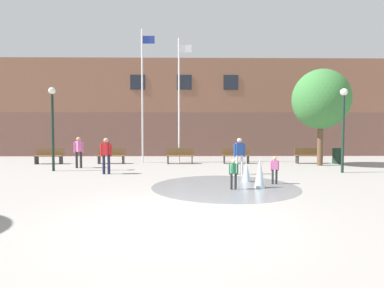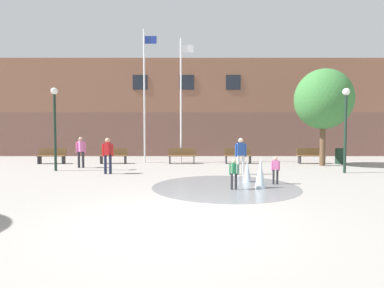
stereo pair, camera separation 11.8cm
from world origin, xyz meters
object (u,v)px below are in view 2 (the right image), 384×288
at_px(lamp_post_right_lane, 344,118).
at_px(street_tree_near_building, 322,99).
at_px(park_bench_far_right, 310,155).
at_px(flagpole_right, 180,97).
at_px(flagpole_left, 143,92).
at_px(trash_can, 339,156).
at_px(park_bench_far_left, 50,155).
at_px(teen_by_trashcan, 239,153).
at_px(park_bench_under_right_flagpole, 181,155).
at_px(child_running, 233,172).
at_px(adult_in_red, 79,150).
at_px(lamp_post_left_lane, 53,117).
at_px(child_with_pink_shirt, 274,168).
at_px(adult_near_bench, 106,153).
at_px(park_bench_left_of_flagpoles, 112,155).
at_px(park_bench_near_trashcan, 237,155).

xyz_separation_m(lamp_post_right_lane, street_tree_near_building, (0.24, 2.88, 1.12)).
relative_size(park_bench_far_right, flagpole_right, 0.22).
height_order(flagpole_left, trash_can, flagpole_left).
height_order(park_bench_far_left, street_tree_near_building, street_tree_near_building).
bearing_deg(teen_by_trashcan, street_tree_near_building, -154.94).
bearing_deg(park_bench_under_right_flagpole, child_running, -76.09).
bearing_deg(park_bench_far_right, adult_in_red, -170.77).
bearing_deg(street_tree_near_building, park_bench_under_right_flagpole, 172.12).
distance_m(park_bench_under_right_flagpole, teen_by_trashcan, 5.23).
bearing_deg(park_bench_far_left, child_running, -39.26).
bearing_deg(street_tree_near_building, child_running, -130.64).
relative_size(lamp_post_right_lane, street_tree_near_building, 0.72).
xyz_separation_m(teen_by_trashcan, child_running, (-0.77, -3.37, -0.35)).
xyz_separation_m(lamp_post_left_lane, trash_can, (15.11, 3.09, -2.12)).
relative_size(park_bench_under_right_flagpole, child_with_pink_shirt, 1.62).
relative_size(park_bench_far_left, flagpole_right, 0.22).
bearing_deg(park_bench_under_right_flagpole, park_bench_far_left, -179.59).
xyz_separation_m(flagpole_left, lamp_post_right_lane, (9.72, -4.45, -1.70)).
relative_size(park_bench_far_left, street_tree_near_building, 0.30).
distance_m(flagpole_right, lamp_post_right_lane, 8.87).
xyz_separation_m(adult_near_bench, lamp_post_left_lane, (-2.78, 1.04, 1.64)).
bearing_deg(trash_can, park_bench_left_of_flagpoles, 179.25).
xyz_separation_m(park_bench_far_left, trash_can, (16.76, -0.07, -0.03)).
bearing_deg(park_bench_far_left, park_bench_under_right_flagpole, 0.41).
height_order(park_bench_left_of_flagpoles, child_with_pink_shirt, child_with_pink_shirt).
xyz_separation_m(park_bench_under_right_flagpole, lamp_post_left_lane, (-5.92, -3.21, 2.09)).
height_order(child_with_pink_shirt, lamp_post_right_lane, lamp_post_right_lane).
distance_m(adult_in_red, trash_can, 14.47).
bearing_deg(lamp_post_right_lane, lamp_post_left_lane, 176.86).
bearing_deg(park_bench_far_right, park_bench_far_left, -179.68).
height_order(flagpole_left, street_tree_near_building, flagpole_left).
distance_m(teen_by_trashcan, flagpole_left, 7.72).
bearing_deg(street_tree_near_building, adult_in_red, -175.72).
bearing_deg(flagpole_right, child_running, -76.61).
bearing_deg(lamp_post_left_lane, adult_in_red, 56.86).
bearing_deg(lamp_post_left_lane, flagpole_right, 32.34).
xyz_separation_m(park_bench_far_right, lamp_post_right_lane, (-0.07, -3.98, 2.02)).
xyz_separation_m(park_bench_far_left, park_bench_under_right_flagpole, (7.57, 0.05, 0.00)).
height_order(child_running, trash_can, child_running).
bearing_deg(park_bench_under_right_flagpole, trash_can, -0.76).
height_order(park_bench_under_right_flagpole, street_tree_near_building, street_tree_near_building).
height_order(park_bench_far_left, teen_by_trashcan, teen_by_trashcan).
distance_m(park_bench_under_right_flagpole, park_bench_near_trashcan, 3.29).
distance_m(child_with_pink_shirt, child_running, 1.89).
bearing_deg(child_running, park_bench_near_trashcan, 165.16).
relative_size(park_bench_left_of_flagpoles, flagpole_right, 0.22).
height_order(park_bench_far_left, park_bench_far_right, same).
distance_m(park_bench_near_trashcan, street_tree_near_building, 5.57).
bearing_deg(adult_in_red, flagpole_right, 75.47).
xyz_separation_m(adult_in_red, street_tree_near_building, (12.88, 0.96, 2.69)).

